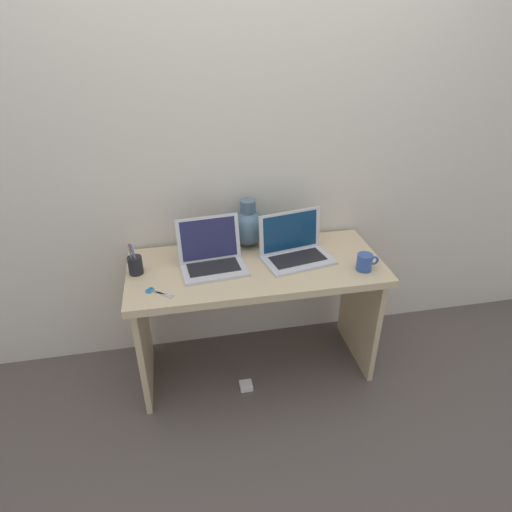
{
  "coord_description": "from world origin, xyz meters",
  "views": [
    {
      "loc": [
        -0.37,
        -1.89,
        1.86
      ],
      "look_at": [
        0.0,
        0.0,
        0.76
      ],
      "focal_mm": 30.36,
      "sensor_mm": 36.0,
      "label": 1
    }
  ],
  "objects_px": {
    "laptop_right": "(294,246)",
    "laptop_left": "(211,254)",
    "green_vase": "(248,226)",
    "pen_cup": "(135,265)",
    "scissors": "(155,292)",
    "coffee_mug": "(365,262)",
    "power_brick": "(246,386)"
  },
  "relations": [
    {
      "from": "green_vase",
      "to": "coffee_mug",
      "type": "relative_size",
      "value": 2.28
    },
    {
      "from": "laptop_right",
      "to": "pen_cup",
      "type": "xyz_separation_m",
      "value": [
        -0.82,
        -0.01,
        -0.01
      ]
    },
    {
      "from": "power_brick",
      "to": "scissors",
      "type": "bearing_deg",
      "value": 179.86
    },
    {
      "from": "laptop_left",
      "to": "pen_cup",
      "type": "height_order",
      "value": "laptop_left"
    },
    {
      "from": "coffee_mug",
      "to": "green_vase",
      "type": "bearing_deg",
      "value": 144.02
    },
    {
      "from": "laptop_left",
      "to": "power_brick",
      "type": "xyz_separation_m",
      "value": [
        0.14,
        -0.2,
        -0.76
      ]
    },
    {
      "from": "laptop_left",
      "to": "coffee_mug",
      "type": "height_order",
      "value": "laptop_left"
    },
    {
      "from": "green_vase",
      "to": "pen_cup",
      "type": "bearing_deg",
      "value": -161.81
    },
    {
      "from": "laptop_left",
      "to": "pen_cup",
      "type": "relative_size",
      "value": 1.95
    },
    {
      "from": "laptop_right",
      "to": "scissors",
      "type": "height_order",
      "value": "laptop_right"
    },
    {
      "from": "coffee_mug",
      "to": "power_brick",
      "type": "xyz_separation_m",
      "value": [
        -0.62,
        -0.01,
        -0.74
      ]
    },
    {
      "from": "laptop_left",
      "to": "pen_cup",
      "type": "bearing_deg",
      "value": -179.08
    },
    {
      "from": "scissors",
      "to": "laptop_left",
      "type": "bearing_deg",
      "value": 34.25
    },
    {
      "from": "coffee_mug",
      "to": "pen_cup",
      "type": "bearing_deg",
      "value": 170.71
    },
    {
      "from": "laptop_right",
      "to": "laptop_left",
      "type": "bearing_deg",
      "value": -179.52
    },
    {
      "from": "laptop_right",
      "to": "power_brick",
      "type": "relative_size",
      "value": 5.59
    },
    {
      "from": "pen_cup",
      "to": "laptop_right",
      "type": "bearing_deg",
      "value": 0.69
    },
    {
      "from": "coffee_mug",
      "to": "power_brick",
      "type": "relative_size",
      "value": 1.66
    },
    {
      "from": "laptop_left",
      "to": "green_vase",
      "type": "xyz_separation_m",
      "value": [
        0.23,
        0.19,
        0.05
      ]
    },
    {
      "from": "scissors",
      "to": "coffee_mug",
      "type": "bearing_deg",
      "value": 0.22
    },
    {
      "from": "coffee_mug",
      "to": "laptop_left",
      "type": "bearing_deg",
      "value": 165.76
    },
    {
      "from": "laptop_right",
      "to": "scissors",
      "type": "relative_size",
      "value": 2.88
    },
    {
      "from": "laptop_right",
      "to": "coffee_mug",
      "type": "xyz_separation_m",
      "value": [
        0.32,
        -0.2,
        -0.02
      ]
    },
    {
      "from": "laptop_left",
      "to": "coffee_mug",
      "type": "bearing_deg",
      "value": -14.24
    },
    {
      "from": "pen_cup",
      "to": "power_brick",
      "type": "bearing_deg",
      "value": -20.25
    },
    {
      "from": "laptop_right",
      "to": "power_brick",
      "type": "xyz_separation_m",
      "value": [
        -0.3,
        -0.2,
        -0.76
      ]
    },
    {
      "from": "laptop_left",
      "to": "scissors",
      "type": "xyz_separation_m",
      "value": [
        -0.29,
        -0.2,
        -0.06
      ]
    },
    {
      "from": "power_brick",
      "to": "pen_cup",
      "type": "bearing_deg",
      "value": 159.75
    },
    {
      "from": "green_vase",
      "to": "coffee_mug",
      "type": "height_order",
      "value": "green_vase"
    },
    {
      "from": "coffee_mug",
      "to": "scissors",
      "type": "distance_m",
      "value": 1.04
    },
    {
      "from": "laptop_left",
      "to": "green_vase",
      "type": "distance_m",
      "value": 0.3
    },
    {
      "from": "green_vase",
      "to": "coffee_mug",
      "type": "bearing_deg",
      "value": -35.98
    }
  ]
}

